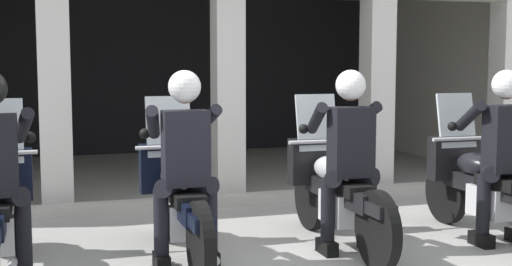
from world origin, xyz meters
name	(u,v)px	position (x,y,z in m)	size (l,w,h in m)	color
ground_plane	(196,195)	(0.00, 3.00, 0.00)	(80.00, 80.00, 0.00)	#999993
station_building	(185,43)	(0.36, 5.34, 1.98)	(9.20, 5.23, 3.11)	black
kerb_strip	(239,200)	(0.36, 2.25, 0.06)	(8.70, 0.24, 0.12)	#B7B5AD
motorcycle_center_left	(179,199)	(-0.71, 0.37, 0.50)	(0.62, 2.04, 1.35)	black
police_officer_center_left	(185,152)	(-0.72, 0.09, 0.94)	(0.63, 0.61, 1.58)	black
motorcycle_center_right	(335,190)	(0.72, 0.36, 0.50)	(0.62, 2.04, 1.35)	black
police_officer_center_right	(349,145)	(0.72, 0.08, 0.94)	(0.63, 0.61, 1.58)	black
motorcycle_far_right	(482,185)	(2.15, 0.18, 0.50)	(0.62, 2.04, 1.35)	black
police_officer_far_right	(503,142)	(2.15, -0.11, 0.94)	(0.63, 0.61, 1.58)	black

